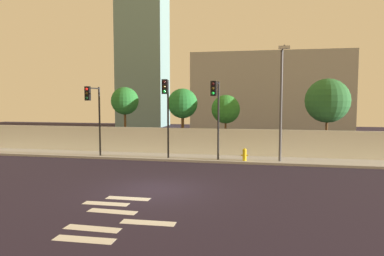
# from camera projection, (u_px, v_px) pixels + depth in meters

# --- Properties ---
(ground_plane) EXTENTS (80.00, 80.00, 0.00)m
(ground_plane) POSITION_uv_depth(u_px,v_px,m) (155.00, 190.00, 15.86)
(ground_plane) COLOR black
(sidewalk) EXTENTS (36.00, 2.40, 0.15)m
(sidewalk) POSITION_uv_depth(u_px,v_px,m) (192.00, 158.00, 23.86)
(sidewalk) COLOR #A9A9A9
(sidewalk) RESTS_ON ground
(perimeter_wall) EXTENTS (36.00, 0.18, 1.80)m
(perimeter_wall) POSITION_uv_depth(u_px,v_px,m) (196.00, 141.00, 25.04)
(perimeter_wall) COLOR white
(perimeter_wall) RESTS_ON sidewalk
(crosswalk_marking) EXTENTS (4.07, 4.72, 0.01)m
(crosswalk_marking) POSITION_uv_depth(u_px,v_px,m) (113.00, 216.00, 12.34)
(crosswalk_marking) COLOR silver
(crosswalk_marking) RESTS_ON ground
(traffic_light_left) EXTENTS (0.35, 1.31, 5.04)m
(traffic_light_left) POSITION_uv_depth(u_px,v_px,m) (166.00, 102.00, 22.67)
(traffic_light_left) COLOR black
(traffic_light_left) RESTS_ON sidewalk
(traffic_light_center) EXTENTS (0.37, 1.61, 4.63)m
(traffic_light_center) POSITION_uv_depth(u_px,v_px,m) (93.00, 106.00, 23.49)
(traffic_light_center) COLOR black
(traffic_light_center) RESTS_ON sidewalk
(traffic_light_right) EXTENTS (0.43, 1.13, 4.92)m
(traffic_light_right) POSITION_uv_depth(u_px,v_px,m) (216.00, 103.00, 22.13)
(traffic_light_right) COLOR black
(traffic_light_right) RESTS_ON sidewalk
(street_lamp_curbside) EXTENTS (0.60, 2.39, 6.79)m
(street_lamp_curbside) POSITION_uv_depth(u_px,v_px,m) (281.00, 95.00, 21.62)
(street_lamp_curbside) COLOR #4C4C51
(street_lamp_curbside) RESTS_ON sidewalk
(fire_hydrant) EXTENTS (0.44, 0.26, 0.78)m
(fire_hydrant) POSITION_uv_depth(u_px,v_px,m) (245.00, 154.00, 22.39)
(fire_hydrant) COLOR gold
(fire_hydrant) RESTS_ON sidewalk
(roadside_tree_leftmost) EXTENTS (2.10, 2.10, 4.89)m
(roadside_tree_leftmost) POSITION_uv_depth(u_px,v_px,m) (125.00, 101.00, 27.34)
(roadside_tree_leftmost) COLOR brown
(roadside_tree_leftmost) RESTS_ON ground
(roadside_tree_midleft) EXTENTS (2.20, 2.20, 4.75)m
(roadside_tree_midleft) POSITION_uv_depth(u_px,v_px,m) (183.00, 104.00, 26.45)
(roadside_tree_midleft) COLOR brown
(roadside_tree_midleft) RESTS_ON ground
(roadside_tree_midright) EXTENTS (2.06, 2.06, 4.28)m
(roadside_tree_midright) POSITION_uv_depth(u_px,v_px,m) (226.00, 109.00, 25.85)
(roadside_tree_midright) COLOR brown
(roadside_tree_midright) RESTS_ON ground
(roadside_tree_rightmost) EXTENTS (3.00, 3.00, 5.37)m
(roadside_tree_rightmost) POSITION_uv_depth(u_px,v_px,m) (327.00, 101.00, 24.41)
(roadside_tree_rightmost) COLOR brown
(roadside_tree_rightmost) RESTS_ON ground
(low_building_distant) EXTENTS (15.67, 6.00, 8.60)m
(low_building_distant) POSITION_uv_depth(u_px,v_px,m) (270.00, 96.00, 37.43)
(low_building_distant) COLOR #A4A4A4
(low_building_distant) RESTS_ON ground
(tower_on_skyline) EXTENTS (6.78, 5.00, 29.12)m
(tower_on_skyline) POSITION_uv_depth(u_px,v_px,m) (142.00, 25.00, 51.91)
(tower_on_skyline) COLOR gray
(tower_on_skyline) RESTS_ON ground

